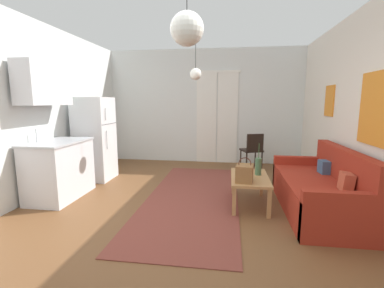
# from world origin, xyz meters

# --- Properties ---
(ground_plane) EXTENTS (5.27, 7.42, 0.10)m
(ground_plane) POSITION_xyz_m (0.00, 0.00, -0.05)
(ground_plane) COLOR brown
(wall_back) EXTENTS (4.87, 0.13, 2.75)m
(wall_back) POSITION_xyz_m (0.01, 3.46, 1.36)
(wall_back) COLOR silver
(wall_back) RESTS_ON ground_plane
(area_rug) EXTENTS (1.40, 3.57, 0.01)m
(area_rug) POSITION_xyz_m (0.09, 0.85, 0.01)
(area_rug) COLOR brown
(area_rug) RESTS_ON ground_plane
(couch) EXTENTS (0.85, 1.90, 0.87)m
(couch) POSITION_xyz_m (1.91, 0.57, 0.28)
(couch) COLOR maroon
(couch) RESTS_ON ground_plane
(coffee_table) EXTENTS (0.53, 0.94, 0.43)m
(coffee_table) POSITION_xyz_m (0.94, 0.68, 0.37)
(coffee_table) COLOR #B27F4C
(coffee_table) RESTS_ON ground_plane
(bamboo_vase) EXTENTS (0.09, 0.09, 0.47)m
(bamboo_vase) POSITION_xyz_m (1.07, 0.78, 0.56)
(bamboo_vase) COLOR #47704C
(bamboo_vase) RESTS_ON coffee_table
(handbag) EXTENTS (0.25, 0.29, 0.33)m
(handbag) POSITION_xyz_m (0.85, 0.42, 0.55)
(handbag) COLOR brown
(handbag) RESTS_ON coffee_table
(refrigerator) EXTENTS (0.64, 0.62, 1.58)m
(refrigerator) POSITION_xyz_m (-1.93, 1.62, 0.79)
(refrigerator) COLOR white
(refrigerator) RESTS_ON ground_plane
(kitchen_counter) EXTENTS (0.64, 1.05, 2.08)m
(kitchen_counter) POSITION_xyz_m (-2.02, 0.58, 0.78)
(kitchen_counter) COLOR silver
(kitchen_counter) RESTS_ON ground_plane
(accent_chair) EXTENTS (0.53, 0.52, 0.81)m
(accent_chair) POSITION_xyz_m (1.15, 2.79, 0.46)
(accent_chair) COLOR black
(accent_chair) RESTS_ON ground_plane
(pendant_lamp_near) EXTENTS (0.29, 0.29, 0.77)m
(pendant_lamp_near) POSITION_xyz_m (0.26, -0.75, 2.12)
(pendant_lamp_near) COLOR black
(pendant_lamp_far) EXTENTS (0.20, 0.20, 0.89)m
(pendant_lamp_far) POSITION_xyz_m (0.04, 1.48, 1.97)
(pendant_lamp_far) COLOR black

